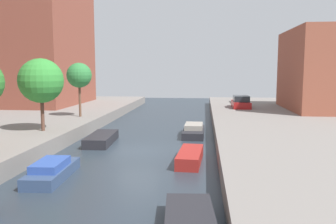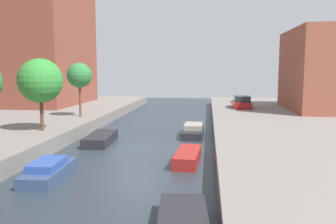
# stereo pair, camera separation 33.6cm
# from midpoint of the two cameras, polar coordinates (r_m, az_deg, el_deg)

# --- Properties ---
(ground_plane) EXTENTS (84.00, 84.00, 0.00)m
(ground_plane) POSITION_cam_midpoint_polar(r_m,az_deg,el_deg) (22.72, -5.33, -6.36)
(ground_plane) COLOR #28333D
(street_tree_2) EXTENTS (3.05, 3.05, 4.98)m
(street_tree_2) POSITION_cam_midpoint_polar(r_m,az_deg,el_deg) (25.47, -20.39, 4.79)
(street_tree_2) COLOR brown
(street_tree_2) RESTS_ON quay_left
(street_tree_3) EXTENTS (2.22, 2.22, 4.82)m
(street_tree_3) POSITION_cam_midpoint_polar(r_m,az_deg,el_deg) (32.22, -14.61, 5.79)
(street_tree_3) COLOR brown
(street_tree_3) RESTS_ON quay_left
(parked_car) EXTENTS (1.89, 4.17, 1.35)m
(parked_car) POSITION_cam_midpoint_polar(r_m,az_deg,el_deg) (39.58, 11.58, 1.52)
(parked_car) COLOR maroon
(parked_car) RESTS_ON quay_right
(moored_boat_left_2) EXTENTS (1.69, 4.14, 0.91)m
(moored_boat_left_2) POSITION_cam_midpoint_polar(r_m,az_deg,el_deg) (17.95, -18.95, -9.08)
(moored_boat_left_2) COLOR #33476B
(moored_boat_left_2) RESTS_ON ground_plane
(moored_boat_left_3) EXTENTS (1.86, 4.43, 0.65)m
(moored_boat_left_3) POSITION_cam_midpoint_polar(r_m,az_deg,el_deg) (25.32, -11.18, -4.32)
(moored_boat_left_3) COLOR #232328
(moored_boat_left_3) RESTS_ON ground_plane
(moored_boat_right_1) EXTENTS (1.84, 3.14, 0.62)m
(moored_boat_right_1) POSITION_cam_midpoint_polar(r_m,az_deg,el_deg) (12.11, 2.70, -17.00)
(moored_boat_right_1) COLOR #232328
(moored_boat_right_1) RESTS_ON ground_plane
(moored_boat_right_2) EXTENTS (1.46, 3.91, 0.68)m
(moored_boat_right_2) POSITION_cam_midpoint_polar(r_m,az_deg,el_deg) (19.83, 3.15, -7.31)
(moored_boat_right_2) COLOR maroon
(moored_boat_right_2) RESTS_ON ground_plane
(moored_boat_right_3) EXTENTS (1.69, 4.34, 0.93)m
(moored_boat_right_3) POSITION_cam_midpoint_polar(r_m,az_deg,el_deg) (27.75, 3.88, -3.08)
(moored_boat_right_3) COLOR #232328
(moored_boat_right_3) RESTS_ON ground_plane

